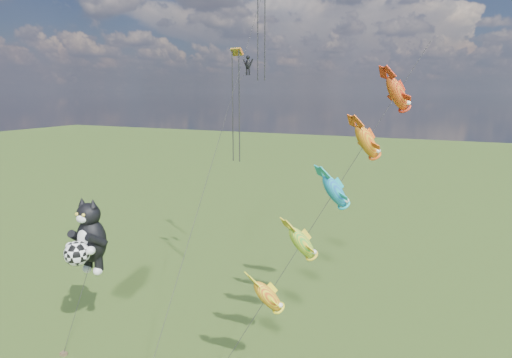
% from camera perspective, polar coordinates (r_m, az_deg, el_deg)
% --- Properties ---
extents(cat_kite_rig, '(2.44, 4.07, 9.95)m').
position_cam_1_polar(cat_kite_rig, '(31.25, -21.54, -7.38)').
color(cat_kite_rig, brown).
rests_on(cat_kite_rig, ground).
extents(fish_windsock_rig, '(9.96, 12.62, 19.99)m').
position_cam_1_polar(fish_windsock_rig, '(25.20, 10.41, -1.70)').
color(fish_windsock_rig, brown).
rests_on(fish_windsock_rig, ground).
extents(parafoil_rig, '(1.67, 17.50, 25.97)m').
position_cam_1_polar(parafoil_rig, '(32.90, -1.40, 15.01)').
color(parafoil_rig, brown).
rests_on(parafoil_rig, ground).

